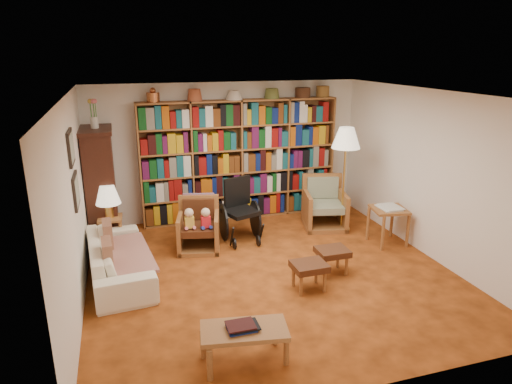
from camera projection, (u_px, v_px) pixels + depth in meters
name	position (u px, v px, depth m)	size (l,w,h in m)	color
floor	(270.00, 272.00, 6.52)	(5.00, 5.00, 0.00)	#B8561C
ceiling	(272.00, 94.00, 5.78)	(5.00, 5.00, 0.00)	white
wall_back	(228.00, 151.00, 8.43)	(5.00, 5.00, 0.00)	white
wall_front	(366.00, 269.00, 3.86)	(5.00, 5.00, 0.00)	white
wall_left	(73.00, 206.00, 5.45)	(5.00, 5.00, 0.00)	white
wall_right	(429.00, 174.00, 6.85)	(5.00, 5.00, 0.00)	white
bookshelf	(240.00, 157.00, 8.35)	(3.60, 0.30, 2.42)	#A56433
curio_cabinet	(101.00, 184.00, 7.43)	(0.50, 0.95, 2.40)	#38150F
framed_pictures	(74.00, 169.00, 5.62)	(0.03, 0.52, 0.97)	black
sofa	(119.00, 258.00, 6.29)	(0.75, 1.93, 0.56)	white
sofa_throw	(123.00, 257.00, 6.30)	(0.74, 1.38, 0.04)	beige
cushion_left	(108.00, 239.00, 6.53)	(0.13, 0.40, 0.40)	maroon
cushion_right	(108.00, 259.00, 5.89)	(0.12, 0.39, 0.39)	maroon
side_table_lamp	(111.00, 226.00, 7.22)	(0.39, 0.39, 0.52)	#A56433
table_lamp	(108.00, 196.00, 7.07)	(0.38, 0.38, 0.52)	gold
armchair_leather	(198.00, 227.00, 7.25)	(0.79, 0.81, 0.82)	#A56433
armchair_sage	(322.00, 207.00, 8.18)	(0.89, 0.91, 0.90)	#A56433
wheelchair	(240.00, 212.00, 7.57)	(0.63, 0.82, 1.02)	black
floor_lamp	(346.00, 142.00, 7.62)	(0.48, 0.48, 1.81)	gold
side_table_papers	(389.00, 214.00, 7.34)	(0.61, 0.61, 0.64)	#A56433
footstool_a	(309.00, 268.00, 5.96)	(0.45, 0.39, 0.38)	#492213
footstool_b	(332.00, 253.00, 6.40)	(0.44, 0.37, 0.37)	#492213
coffee_table	(244.00, 333.00, 4.55)	(0.93, 0.57, 0.44)	#A56433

